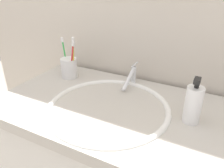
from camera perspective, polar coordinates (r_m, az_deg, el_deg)
tiled_wall_back at (r=1.04m, az=10.11°, el=20.13°), size 2.20×0.04×2.40m
sink_basin at (r=0.89m, az=-0.91°, el=-7.87°), size 0.48×0.48×0.10m
faucet at (r=1.03m, az=5.05°, el=1.98°), size 0.02×0.16×0.10m
toothbrush_cup at (r=1.13m, az=-11.04°, el=4.12°), size 0.08×0.08×0.10m
toothbrush_green at (r=1.14m, az=-12.14°, el=7.70°), size 0.04×0.02×0.19m
toothbrush_yellow at (r=1.07m, az=-10.00°, el=7.24°), size 0.04×0.02×0.21m
toothbrush_red at (r=1.07m, az=-10.33°, el=6.74°), size 0.06×0.02×0.19m
soap_dispenser at (r=0.80m, az=20.23°, el=-4.94°), size 0.06×0.06×0.17m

